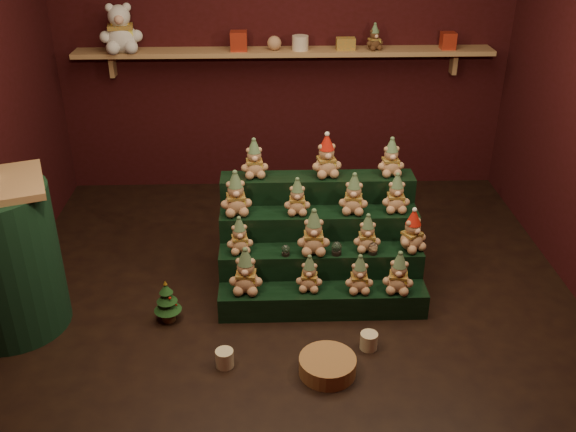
{
  "coord_description": "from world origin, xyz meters",
  "views": [
    {
      "loc": [
        -0.15,
        -3.66,
        2.62
      ],
      "look_at": [
        -0.02,
        0.25,
        0.56
      ],
      "focal_mm": 40.0,
      "sensor_mm": 36.0,
      "label": 1
    }
  ],
  "objects_px": {
    "side_table": "(1,258)",
    "brown_bear": "(374,37)",
    "snow_globe_c": "(373,248)",
    "riser_tier_front": "(323,301)",
    "wicker_basket": "(327,366)",
    "snow_globe_b": "(337,248)",
    "mug_left": "(225,358)",
    "mug_right": "(369,341)",
    "mini_christmas_tree": "(167,301)",
    "snow_globe_a": "(286,250)",
    "white_bear": "(120,21)"
  },
  "relations": [
    {
      "from": "side_table",
      "to": "brown_bear",
      "type": "height_order",
      "value": "brown_bear"
    },
    {
      "from": "snow_globe_c",
      "to": "brown_bear",
      "type": "height_order",
      "value": "brown_bear"
    },
    {
      "from": "riser_tier_front",
      "to": "brown_bear",
      "type": "distance_m",
      "value": 2.43
    },
    {
      "from": "snow_globe_c",
      "to": "wicker_basket",
      "type": "height_order",
      "value": "snow_globe_c"
    },
    {
      "from": "snow_globe_b",
      "to": "snow_globe_c",
      "type": "distance_m",
      "value": 0.25
    },
    {
      "from": "mug_left",
      "to": "mug_right",
      "type": "distance_m",
      "value": 0.9
    },
    {
      "from": "mini_christmas_tree",
      "to": "brown_bear",
      "type": "relative_size",
      "value": 1.45
    },
    {
      "from": "snow_globe_a",
      "to": "mug_right",
      "type": "xyz_separation_m",
      "value": [
        0.5,
        -0.55,
        -0.34
      ]
    },
    {
      "from": "snow_globe_a",
      "to": "snow_globe_c",
      "type": "xyz_separation_m",
      "value": [
        0.59,
        0.0,
        0.01
      ]
    },
    {
      "from": "side_table",
      "to": "white_bear",
      "type": "relative_size",
      "value": 2.05
    },
    {
      "from": "snow_globe_c",
      "to": "mug_right",
      "type": "height_order",
      "value": "snow_globe_c"
    },
    {
      "from": "riser_tier_front",
      "to": "brown_bear",
      "type": "xyz_separation_m",
      "value": [
        0.56,
        1.95,
        1.34
      ]
    },
    {
      "from": "white_bear",
      "to": "wicker_basket",
      "type": "bearing_deg",
      "value": -68.23
    },
    {
      "from": "snow_globe_a",
      "to": "mini_christmas_tree",
      "type": "relative_size",
      "value": 0.25
    },
    {
      "from": "riser_tier_front",
      "to": "mug_left",
      "type": "relative_size",
      "value": 12.64
    },
    {
      "from": "riser_tier_front",
      "to": "side_table",
      "type": "relative_size",
      "value": 1.37
    },
    {
      "from": "mug_right",
      "to": "snow_globe_c",
      "type": "bearing_deg",
      "value": 80.99
    },
    {
      "from": "snow_globe_a",
      "to": "snow_globe_b",
      "type": "xyz_separation_m",
      "value": [
        0.34,
        0.0,
        0.01
      ]
    },
    {
      "from": "wicker_basket",
      "to": "mug_left",
      "type": "bearing_deg",
      "value": 172.38
    },
    {
      "from": "mug_left",
      "to": "brown_bear",
      "type": "bearing_deg",
      "value": 64.15
    },
    {
      "from": "mug_left",
      "to": "brown_bear",
      "type": "height_order",
      "value": "brown_bear"
    },
    {
      "from": "riser_tier_front",
      "to": "mug_left",
      "type": "height_order",
      "value": "riser_tier_front"
    },
    {
      "from": "mug_left",
      "to": "riser_tier_front",
      "type": "bearing_deg",
      "value": 39.65
    },
    {
      "from": "snow_globe_a",
      "to": "side_table",
      "type": "height_order",
      "value": "side_table"
    },
    {
      "from": "wicker_basket",
      "to": "white_bear",
      "type": "xyz_separation_m",
      "value": [
        -1.55,
        2.55,
        1.52
      ]
    },
    {
      "from": "wicker_basket",
      "to": "riser_tier_front",
      "type": "bearing_deg",
      "value": 88.3
    },
    {
      "from": "snow_globe_c",
      "to": "brown_bear",
      "type": "bearing_deg",
      "value": 83.1
    },
    {
      "from": "snow_globe_a",
      "to": "mug_right",
      "type": "distance_m",
      "value": 0.82
    },
    {
      "from": "side_table",
      "to": "mini_christmas_tree",
      "type": "distance_m",
      "value": 1.07
    },
    {
      "from": "side_table",
      "to": "brown_bear",
      "type": "bearing_deg",
      "value": 17.03
    },
    {
      "from": "snow_globe_a",
      "to": "brown_bear",
      "type": "bearing_deg",
      "value": 65.66
    },
    {
      "from": "snow_globe_b",
      "to": "side_table",
      "type": "relative_size",
      "value": 0.09
    },
    {
      "from": "snow_globe_b",
      "to": "mini_christmas_tree",
      "type": "distance_m",
      "value": 1.18
    },
    {
      "from": "snow_globe_a",
      "to": "snow_globe_b",
      "type": "relative_size",
      "value": 0.81
    },
    {
      "from": "snow_globe_b",
      "to": "mug_right",
      "type": "height_order",
      "value": "snow_globe_b"
    },
    {
      "from": "mug_left",
      "to": "white_bear",
      "type": "xyz_separation_m",
      "value": [
        -0.94,
        2.47,
        1.51
      ]
    },
    {
      "from": "mini_christmas_tree",
      "to": "wicker_basket",
      "type": "xyz_separation_m",
      "value": [
        1.02,
        -0.55,
        -0.1
      ]
    },
    {
      "from": "side_table",
      "to": "wicker_basket",
      "type": "xyz_separation_m",
      "value": [
        2.02,
        -0.55,
        -0.45
      ]
    },
    {
      "from": "snow_globe_b",
      "to": "wicker_basket",
      "type": "distance_m",
      "value": 0.85
    },
    {
      "from": "snow_globe_b",
      "to": "mug_right",
      "type": "xyz_separation_m",
      "value": [
        0.16,
        -0.55,
        -0.35
      ]
    },
    {
      "from": "mini_christmas_tree",
      "to": "white_bear",
      "type": "bearing_deg",
      "value": 105.05
    },
    {
      "from": "riser_tier_front",
      "to": "snow_globe_b",
      "type": "relative_size",
      "value": 14.91
    },
    {
      "from": "side_table",
      "to": "snow_globe_c",
      "type": "bearing_deg",
      "value": -15.34
    },
    {
      "from": "side_table",
      "to": "wicker_basket",
      "type": "height_order",
      "value": "side_table"
    },
    {
      "from": "mug_left",
      "to": "wicker_basket",
      "type": "xyz_separation_m",
      "value": [
        0.62,
        -0.08,
        -0.0
      ]
    },
    {
      "from": "mug_right",
      "to": "snow_globe_a",
      "type": "bearing_deg",
      "value": 132.6
    },
    {
      "from": "white_bear",
      "to": "snow_globe_c",
      "type": "bearing_deg",
      "value": -52.49
    },
    {
      "from": "mini_christmas_tree",
      "to": "snow_globe_b",
      "type": "bearing_deg",
      "value": 10.75
    },
    {
      "from": "snow_globe_a",
      "to": "brown_bear",
      "type": "relative_size",
      "value": 0.36
    },
    {
      "from": "mug_left",
      "to": "white_bear",
      "type": "height_order",
      "value": "white_bear"
    }
  ]
}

